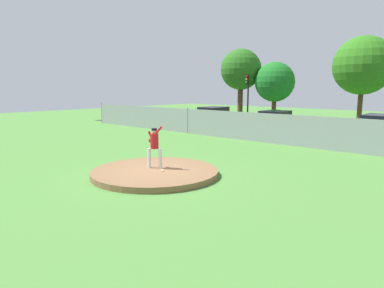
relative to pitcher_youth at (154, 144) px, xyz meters
name	(u,v)px	position (x,y,z in m)	size (l,w,h in m)	color
ground_plane	(242,154)	(0.23, 5.81, -1.21)	(80.00, 80.00, 0.00)	#4C8438
asphalt_strip	(310,136)	(0.23, 14.31, -1.21)	(44.00, 7.00, 0.01)	#2B2B2D
pitchers_mound	(155,172)	(0.23, -0.19, -1.10)	(4.93, 4.93, 0.23)	brown
pitcher_youth	(154,144)	(0.00, 0.00, 0.00)	(0.78, 0.37, 1.70)	silver
baseball	(162,171)	(0.69, -0.23, -0.95)	(0.07, 0.07, 0.07)	white
chainlink_fence	(280,129)	(0.23, 9.81, -0.29)	(37.78, 0.07, 1.93)	gray
parked_car_silver	(213,117)	(-8.53, 14.43, -0.38)	(2.07, 4.42, 1.75)	#B7BABF
parked_car_charcoal	(275,122)	(-2.54, 14.31, -0.40)	(1.95, 4.15, 1.69)	#232328
parked_car_navy	(379,130)	(4.61, 14.14, -0.36)	(2.09, 4.68, 1.78)	#161E4C
traffic_cone_orange	(315,135)	(1.02, 13.25, -0.95)	(0.40, 0.40, 0.55)	orange
traffic_light_near	(248,90)	(-7.46, 18.05, 1.93)	(0.28, 0.46, 4.57)	black
tree_bushy_near	(241,70)	(-10.19, 20.90, 3.97)	(4.14, 4.14, 7.30)	#4C331E
tree_leaning_west	(275,82)	(-6.72, 21.68, 2.71)	(3.85, 3.85, 5.86)	#4C331E
tree_broad_right	(363,66)	(1.00, 22.41, 3.99)	(4.87, 4.87, 7.66)	#4C331E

